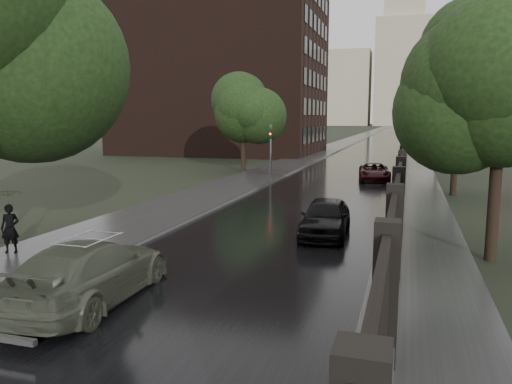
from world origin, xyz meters
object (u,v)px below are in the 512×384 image
at_px(tree_right_a, 501,101).
at_px(traffic_light, 271,148).
at_px(car_right_far, 374,172).
at_px(pedestrian_umbrella, 8,202).
at_px(tree_right_b, 458,109).
at_px(car_right_near, 325,217).
at_px(tree_left_far, 243,108).
at_px(tree_right_c, 439,112).
at_px(volga_sedan, 90,271).

distance_m(tree_right_a, traffic_light, 20.85).
height_order(car_right_far, pedestrian_umbrella, pedestrian_umbrella).
height_order(tree_right_b, car_right_near, tree_right_b).
xyz_separation_m(tree_right_b, pedestrian_umbrella, (-14.69, -18.09, -3.15)).
relative_size(tree_left_far, tree_right_c, 1.05).
bearing_deg(volga_sedan, car_right_near, -120.55).
xyz_separation_m(traffic_light, pedestrian_umbrella, (-2.89, -21.09, -0.60)).
relative_size(car_right_near, car_right_far, 0.94).
distance_m(tree_right_a, pedestrian_umbrella, 15.57).
height_order(tree_right_b, car_right_far, tree_right_b).
bearing_deg(tree_right_c, tree_left_far, -147.17).
bearing_deg(tree_right_b, tree_left_far, 152.70).
bearing_deg(pedestrian_umbrella, tree_right_b, 28.96).
height_order(tree_right_a, tree_right_c, same).
relative_size(tree_right_b, pedestrian_umbrella, 2.85).
bearing_deg(traffic_light, car_right_far, 20.77).
bearing_deg(tree_right_b, volga_sedan, -115.44).
bearing_deg(pedestrian_umbrella, tree_right_a, -6.41).
xyz_separation_m(car_right_far, pedestrian_umbrella, (-9.86, -23.73, 1.17)).
xyz_separation_m(tree_right_a, volga_sedan, (-9.87, -6.75, -4.18)).
xyz_separation_m(tree_right_a, traffic_light, (-11.80, 16.99, -2.55)).
xyz_separation_m(tree_right_c, pedestrian_umbrella, (-14.69, -36.09, -3.15)).
height_order(tree_right_a, traffic_light, tree_right_a).
relative_size(tree_right_b, car_right_far, 1.55).
height_order(car_right_near, pedestrian_umbrella, pedestrian_umbrella).
xyz_separation_m(traffic_light, car_right_far, (6.97, 2.64, -1.77)).
distance_m(tree_right_a, tree_right_c, 32.00).
distance_m(tree_right_b, pedestrian_umbrella, 23.51).
distance_m(tree_right_a, tree_right_b, 14.00).
bearing_deg(car_right_near, traffic_light, 110.00).
distance_m(traffic_light, volga_sedan, 23.88).
relative_size(traffic_light, car_right_far, 0.89).
xyz_separation_m(tree_right_b, traffic_light, (-11.80, 2.99, -2.55)).
distance_m(tree_right_c, car_right_far, 13.96).
bearing_deg(pedestrian_umbrella, tree_right_c, 45.89).
distance_m(tree_right_b, tree_right_c, 18.00).
bearing_deg(tree_left_far, tree_right_c, 32.83).
bearing_deg(tree_right_c, tree_right_a, -90.00).
bearing_deg(car_right_near, tree_right_c, 77.20).
distance_m(tree_right_c, pedestrian_umbrella, 39.09).
bearing_deg(car_right_near, volga_sedan, -119.61).
bearing_deg(traffic_light, tree_right_c, 51.82).
height_order(volga_sedan, pedestrian_umbrella, pedestrian_umbrella).
bearing_deg(tree_right_c, tree_right_b, -90.00).
relative_size(traffic_light, car_right_near, 0.94).
height_order(traffic_light, car_right_near, traffic_light).
xyz_separation_m(volga_sedan, car_right_near, (4.37, 8.53, -0.05)).
xyz_separation_m(tree_right_c, volga_sedan, (-9.87, -38.75, -4.18)).
relative_size(tree_right_b, car_right_near, 1.66).
bearing_deg(traffic_light, tree_right_b, -14.24).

